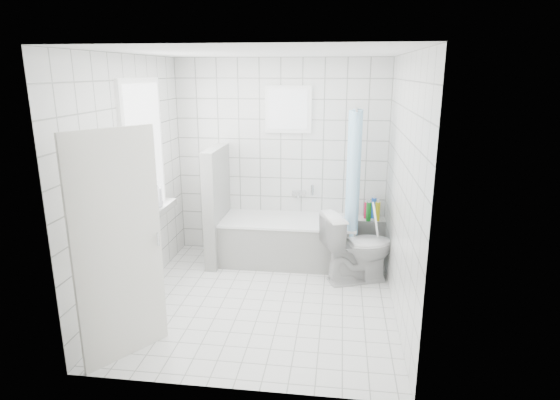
# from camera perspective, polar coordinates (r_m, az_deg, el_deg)

# --- Properties ---
(ground) EXTENTS (3.00, 3.00, 0.00)m
(ground) POSITION_cam_1_polar(r_m,az_deg,el_deg) (5.25, -2.04, -12.09)
(ground) COLOR white
(ground) RESTS_ON ground
(ceiling) EXTENTS (3.00, 3.00, 0.00)m
(ceiling) POSITION_cam_1_polar(r_m,az_deg,el_deg) (4.66, -2.35, 17.57)
(ceiling) COLOR white
(ceiling) RESTS_ON ground
(wall_back) EXTENTS (2.80, 0.02, 2.60)m
(wall_back) POSITION_cam_1_polar(r_m,az_deg,el_deg) (6.24, 0.10, 5.04)
(wall_back) COLOR white
(wall_back) RESTS_ON ground
(wall_front) EXTENTS (2.80, 0.02, 2.60)m
(wall_front) POSITION_cam_1_polar(r_m,az_deg,el_deg) (3.38, -6.39, -4.10)
(wall_front) COLOR white
(wall_front) RESTS_ON ground
(wall_left) EXTENTS (0.02, 3.00, 2.60)m
(wall_left) POSITION_cam_1_polar(r_m,az_deg,el_deg) (5.21, -17.57, 2.22)
(wall_left) COLOR white
(wall_left) RESTS_ON ground
(wall_right) EXTENTS (0.02, 3.00, 2.60)m
(wall_right) POSITION_cam_1_polar(r_m,az_deg,el_deg) (4.77, 14.65, 1.27)
(wall_right) COLOR white
(wall_right) RESTS_ON ground
(window_left) EXTENTS (0.01, 0.90, 1.40)m
(window_left) POSITION_cam_1_polar(r_m,az_deg,el_deg) (5.40, -16.08, 6.04)
(window_left) COLOR white
(window_left) RESTS_ON wall_left
(window_back) EXTENTS (0.50, 0.01, 0.50)m
(window_back) POSITION_cam_1_polar(r_m,az_deg,el_deg) (6.10, 1.00, 10.96)
(window_back) COLOR white
(window_back) RESTS_ON wall_back
(window_sill) EXTENTS (0.18, 1.02, 0.08)m
(window_sill) POSITION_cam_1_polar(r_m,az_deg,el_deg) (5.55, -15.09, -1.52)
(window_sill) COLOR white
(window_sill) RESTS_ON wall_left
(door) EXTENTS (0.49, 0.68, 2.00)m
(door) POSITION_cam_1_polar(r_m,az_deg,el_deg) (4.14, -19.07, -5.60)
(door) COLOR silver
(door) RESTS_ON ground
(bathtub) EXTENTS (1.72, 0.77, 0.58)m
(bathtub) POSITION_cam_1_polar(r_m,az_deg,el_deg) (6.13, 1.03, -4.94)
(bathtub) COLOR white
(bathtub) RESTS_ON ground
(partition_wall) EXTENTS (0.15, 0.85, 1.50)m
(partition_wall) POSITION_cam_1_polar(r_m,az_deg,el_deg) (6.11, -7.67, -0.63)
(partition_wall) COLOR white
(partition_wall) RESTS_ON ground
(tiled_ledge) EXTENTS (0.40, 0.24, 0.55)m
(tiled_ledge) POSITION_cam_1_polar(r_m,az_deg,el_deg) (6.36, 10.85, -4.62)
(tiled_ledge) COLOR white
(tiled_ledge) RESTS_ON ground
(toilet) EXTENTS (0.95, 0.75, 0.85)m
(toilet) POSITION_cam_1_polar(r_m,az_deg,el_deg) (5.62, 9.51, -5.65)
(toilet) COLOR silver
(toilet) RESTS_ON ground
(curtain_rod) EXTENTS (0.02, 0.80, 0.02)m
(curtain_rod) POSITION_cam_1_polar(r_m,az_deg,el_deg) (5.71, 9.25, 10.96)
(curtain_rod) COLOR silver
(curtain_rod) RESTS_ON wall_back
(shower_curtain) EXTENTS (0.14, 0.48, 1.78)m
(shower_curtain) POSITION_cam_1_polar(r_m,az_deg,el_deg) (5.72, 8.90, 1.84)
(shower_curtain) COLOR #52B3F0
(shower_curtain) RESTS_ON curtain_rod
(tub_faucet) EXTENTS (0.18, 0.06, 0.06)m
(tub_faucet) POSITION_cam_1_polar(r_m,az_deg,el_deg) (6.28, 2.30, 0.88)
(tub_faucet) COLOR silver
(tub_faucet) RESTS_ON wall_back
(sill_bottles) EXTENTS (0.19, 0.44, 0.32)m
(sill_bottles) POSITION_cam_1_polar(r_m,az_deg,el_deg) (5.50, -15.09, 0.13)
(sill_bottles) COLOR #38C3FF
(sill_bottles) RESTS_ON window_sill
(ledge_bottles) EXTENTS (0.20, 0.19, 0.27)m
(ledge_bottles) POSITION_cam_1_polar(r_m,az_deg,el_deg) (6.22, 11.13, -1.25)
(ledge_bottles) COLOR yellow
(ledge_bottles) RESTS_ON tiled_ledge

